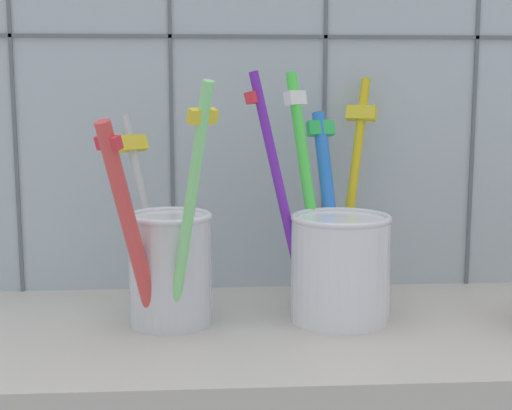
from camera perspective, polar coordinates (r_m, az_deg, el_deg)
name	(u,v)px	position (r cm, az deg, el deg)	size (l,w,h in cm)	color
counter_slab	(257,340)	(55.61, 0.10, -10.17)	(64.00, 22.00, 2.00)	#BCB7AD
tile_wall_back	(248,46)	(64.55, -0.64, 11.89)	(64.00, 2.20, 45.00)	#B2C1CC
toothbrush_cup_left	(168,261)	(55.06, -6.64, -4.19)	(8.13, 13.33, 17.68)	silver
toothbrush_cup_right	(338,257)	(56.49, 6.19, -3.89)	(10.95, 12.64, 18.35)	white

